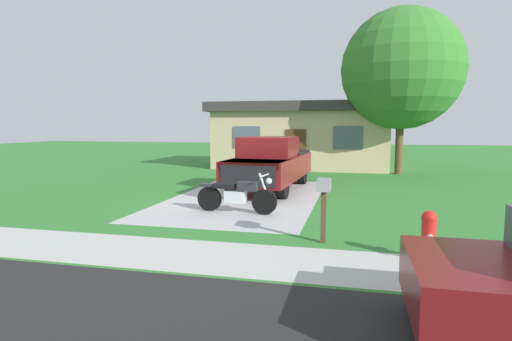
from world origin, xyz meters
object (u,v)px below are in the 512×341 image
motorcycle (237,195)px  mailbox (324,193)px  shade_tree (402,69)px  fire_hydrant (429,236)px  neighbor_house (302,134)px  pickup_truck (271,163)px

motorcycle → mailbox: size_ratio=1.76×
mailbox → shade_tree: size_ratio=0.16×
mailbox → fire_hydrant: bearing=-21.5°
motorcycle → neighbor_house: (0.13, 12.71, 1.32)m
motorcycle → shade_tree: bearing=63.9°
pickup_truck → neighbor_house: bearing=89.7°
motorcycle → fire_hydrant: bearing=-35.6°
fire_hydrant → mailbox: mailbox is taller
shade_tree → fire_hydrant: bearing=-93.3°
pickup_truck → motorcycle: bearing=-91.1°
shade_tree → neighbor_house: 6.28m
mailbox → motorcycle: bearing=136.2°
motorcycle → pickup_truck: size_ratio=0.39×
motorcycle → neighbor_house: bearing=89.4°
pickup_truck → mailbox: pickup_truck is taller
motorcycle → fire_hydrant: motorcycle is taller
motorcycle → neighbor_house: neighbor_house is taller
neighbor_house → fire_hydrant: bearing=-75.3°
pickup_truck → neighbor_house: 8.51m
mailbox → neighbor_house: bearing=98.7°
neighbor_house → motorcycle: bearing=-90.6°
mailbox → shade_tree: 13.42m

